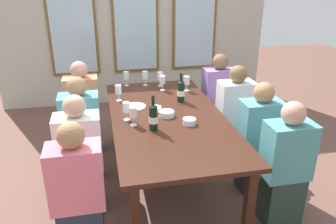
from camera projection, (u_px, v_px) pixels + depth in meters
ground_plane at (167, 180)px, 3.50m from camera, size 12.00×12.00×0.00m
back_wall_with_windows at (135, 11)px, 5.15m from camera, size 4.27×0.10×2.90m
dining_table at (167, 122)px, 3.24m from camera, size 1.07×2.13×0.74m
white_plate_0 at (135, 106)px, 3.42m from camera, size 0.22×0.22×0.01m
wine_bottle_0 at (181, 91)px, 3.52m from camera, size 0.08×0.08×0.31m
wine_bottle_1 at (153, 117)px, 2.88m from camera, size 0.08×0.08×0.32m
tasting_bowl_0 at (189, 121)px, 3.02m from camera, size 0.12×0.12×0.05m
tasting_bowl_1 at (167, 114)px, 3.19m from camera, size 0.14×0.14×0.05m
tasting_bowl_2 at (155, 109)px, 3.31m from camera, size 0.13×0.13×0.04m
wine_glass_0 at (160, 76)px, 4.00m from camera, size 0.07×0.07×0.17m
wine_glass_1 at (162, 80)px, 3.86m from camera, size 0.07×0.07×0.17m
wine_glass_2 at (126, 76)px, 4.02m from camera, size 0.07×0.07×0.17m
wine_glass_3 at (126, 108)px, 3.08m from camera, size 0.07×0.07×0.17m
wine_glass_4 at (187, 81)px, 3.83m from camera, size 0.07×0.07×0.17m
wine_glass_5 at (145, 76)px, 4.03m from camera, size 0.07×0.07×0.17m
wine_glass_6 at (133, 113)px, 2.97m from camera, size 0.07×0.07×0.17m
wine_glass_7 at (118, 90)px, 3.54m from camera, size 0.07×0.07×0.17m
seated_person_0 at (83, 111)px, 3.89m from camera, size 0.38×0.24×1.11m
seated_person_1 at (218, 100)px, 4.21m from camera, size 0.38×0.24×1.11m
seated_person_2 at (80, 159)px, 2.89m from camera, size 0.38×0.24×1.11m
seated_person_3 at (258, 141)px, 3.19m from camera, size 0.38×0.24×1.11m
seated_person_4 at (78, 196)px, 2.41m from camera, size 0.38×0.24×1.11m
seated_person_5 at (285, 168)px, 2.75m from camera, size 0.38×0.24×1.11m
seated_person_6 at (82, 133)px, 3.35m from camera, size 0.38×0.24×1.11m
seated_person_7 at (235, 117)px, 3.72m from camera, size 0.38×0.24×1.11m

